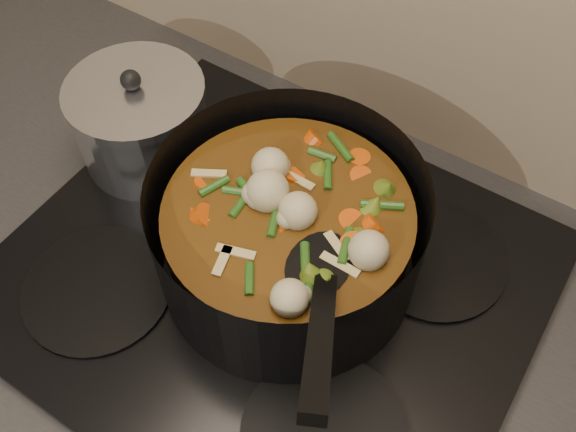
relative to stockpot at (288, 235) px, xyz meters
The scene contains 4 objects.
counter 0.54m from the stockpot, 124.98° to the right, with size 2.64×0.64×0.91m.
stovetop 0.08m from the stockpot, 124.98° to the right, with size 0.62×0.54×0.03m.
stockpot is the anchor object (origin of this frame).
saucepan 0.27m from the stockpot, 169.06° to the left, with size 0.18×0.18×0.15m.
Camera 1 is at (0.24, 1.61, 1.61)m, focal length 40.00 mm.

